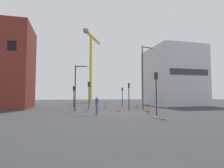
{
  "coord_description": "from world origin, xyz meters",
  "views": [
    {
      "loc": [
        -5.92,
        -19.03,
        1.91
      ],
      "look_at": [
        0.0,
        4.51,
        3.5
      ],
      "focal_mm": 29.35,
      "sensor_mm": 36.0,
      "label": 1
    }
  ],
  "objects": [
    {
      "name": "traffic_cone_by_barrier",
      "position": [
        4.97,
        8.18,
        0.3
      ],
      "size": [
        0.64,
        0.64,
        0.65
      ],
      "color": "black",
      "rests_on": "ground"
    },
    {
      "name": "safety_barrier_right_run",
      "position": [
        0.21,
        9.85,
        0.56
      ],
      "size": [
        0.29,
        2.51,
        1.08
      ],
      "color": "#9EA0A5",
      "rests_on": "ground"
    },
    {
      "name": "ground",
      "position": [
        0.0,
        0.0,
        0.0
      ],
      "size": [
        160.0,
        160.0,
        0.0
      ],
      "primitive_type": "plane",
      "color": "#333335"
    },
    {
      "name": "traffic_light_median",
      "position": [
        -4.65,
        12.48,
        2.4
      ],
      "size": [
        0.39,
        0.31,
        3.54
      ],
      "color": "#232326",
      "rests_on": "ground"
    },
    {
      "name": "streetlamp_tall",
      "position": [
        4.73,
        4.8,
        5.23
      ],
      "size": [
        2.09,
        0.64,
        9.0
      ],
      "color": "#232326",
      "rests_on": "ground"
    },
    {
      "name": "traffic_cone_striped",
      "position": [
        0.24,
        2.2,
        0.22
      ],
      "size": [
        0.48,
        0.48,
        0.48
      ],
      "color": "black",
      "rests_on": "ground"
    },
    {
      "name": "pedestrian_walking",
      "position": [
        -2.65,
        0.75,
        1.07
      ],
      "size": [
        0.34,
        0.34,
        1.83
      ],
      "color": "#4C4C51",
      "rests_on": "ground"
    },
    {
      "name": "safety_barrier_front",
      "position": [
        -3.98,
        -1.77,
        0.56
      ],
      "size": [
        2.29,
        0.39,
        1.08
      ],
      "color": "#9EA0A5",
      "rests_on": "ground"
    },
    {
      "name": "traffic_light_verge",
      "position": [
        2.99,
        6.29,
        2.55
      ],
      "size": [
        0.31,
        0.39,
        3.78
      ],
      "color": "black",
      "rests_on": "ground"
    },
    {
      "name": "traffic_cone_orange",
      "position": [
        3.84,
        1.69,
        0.29
      ],
      "size": [
        0.61,
        0.61,
        0.61
      ],
      "color": "black",
      "rests_on": "ground"
    },
    {
      "name": "safety_barrier_mid_span",
      "position": [
        1.66,
        -4.89,
        0.56
      ],
      "size": [
        0.22,
        2.51,
        1.08
      ],
      "color": "#B2B5BA",
      "rests_on": "ground"
    },
    {
      "name": "office_block",
      "position": [
        15.79,
        14.98,
        5.92
      ],
      "size": [
        9.52,
        10.88,
        11.85
      ],
      "color": "silver",
      "rests_on": "ground"
    },
    {
      "name": "traffic_light_near",
      "position": [
        2.75,
        -2.55,
        2.85
      ],
      "size": [
        0.39,
        0.29,
        4.27
      ],
      "color": "#2D2D30",
      "rests_on": "ground"
    },
    {
      "name": "safety_barrier_rear",
      "position": [
        6.76,
        10.0,
        0.56
      ],
      "size": [
        0.32,
        2.19,
        1.08
      ],
      "color": "#B2B5BA",
      "rests_on": "ground"
    },
    {
      "name": "traffic_light_corner",
      "position": [
        -2.76,
        6.9,
        2.63
      ],
      "size": [
        0.38,
        0.36,
        3.91
      ],
      "color": "#2D2D30",
      "rests_on": "ground"
    },
    {
      "name": "traffic_light_crosswalk",
      "position": [
        4.87,
        15.51,
        2.42
      ],
      "size": [
        0.34,
        0.39,
        3.56
      ],
      "color": "black",
      "rests_on": "ground"
    },
    {
      "name": "streetlamp_short",
      "position": [
        -4.53,
        5.0,
        3.56
      ],
      "size": [
        1.84,
        0.41,
        5.88
      ],
      "color": "black",
      "rests_on": "ground"
    },
    {
      "name": "construction_crane",
      "position": [
        2.38,
        44.14,
        15.42
      ],
      "size": [
        8.14,
        14.51,
        23.65
      ],
      "color": "yellow",
      "rests_on": "ground"
    }
  ]
}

